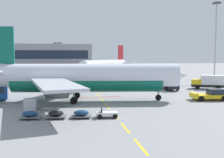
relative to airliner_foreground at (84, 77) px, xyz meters
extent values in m
plane|color=gray|center=(25.06, 21.88, -3.95)|extent=(400.00, 400.00, 0.00)
cube|color=yellow|center=(3.06, -23.12, -3.95)|extent=(0.24, 4.00, 0.01)
cube|color=yellow|center=(3.06, -17.42, -3.95)|extent=(0.24, 4.00, 0.01)
cube|color=yellow|center=(3.06, -11.39, -3.95)|extent=(0.24, 4.00, 0.01)
cube|color=yellow|center=(3.06, -5.23, -3.95)|extent=(0.24, 4.00, 0.01)
cube|color=yellow|center=(3.06, 0.49, -3.95)|extent=(0.24, 4.00, 0.01)
cube|color=yellow|center=(3.06, 6.73, -3.95)|extent=(0.24, 4.00, 0.01)
cube|color=yellow|center=(3.06, 12.43, -3.95)|extent=(0.24, 4.00, 0.01)
cube|color=yellow|center=(3.06, 18.60, -3.95)|extent=(0.24, 4.00, 0.01)
cube|color=yellow|center=(3.06, 26.05, -3.95)|extent=(0.24, 4.00, 0.01)
cube|color=yellow|center=(3.06, 31.69, -3.95)|extent=(0.24, 4.00, 0.01)
cube|color=yellow|center=(3.06, 38.08, -3.95)|extent=(0.24, 4.00, 0.01)
cube|color=yellow|center=(3.06, 45.32, -3.95)|extent=(0.24, 4.00, 0.01)
cube|color=yellow|center=(3.06, 51.36, -3.95)|extent=(0.24, 4.00, 0.01)
cube|color=yellow|center=(3.06, 58.86, -3.95)|extent=(0.24, 4.00, 0.01)
cube|color=yellow|center=(3.06, 64.67, -3.95)|extent=(0.24, 4.00, 0.01)
cube|color=#B21414|center=(3.06, 3.88, -3.95)|extent=(8.00, 0.40, 0.01)
cylinder|color=silver|center=(0.58, -0.08, 0.35)|extent=(30.34, 7.74, 3.80)
cylinder|color=#0F604C|center=(0.58, -0.08, -0.69)|extent=(24.75, 6.70, 3.50)
cone|color=silver|center=(15.50, -2.07, 0.35)|extent=(3.96, 4.15, 3.72)
cube|color=#192333|center=(14.46, -1.93, 1.02)|extent=(1.96, 3.04, 0.60)
cube|color=#0F604C|center=(-13.30, 1.77, 5.25)|extent=(4.41, 0.94, 6.00)
cube|color=silver|center=(-13.57, 5.04, 1.11)|extent=(4.02, 6.77, 0.24)
cube|color=#B7BCC6|center=(-2.24, 8.87, -0.12)|extent=(11.97, 17.33, 0.36)
cube|color=#B7BCC6|center=(-4.48, -7.98, -0.12)|extent=(8.15, 17.62, 0.36)
cylinder|color=#4C4F54|center=(-2.78, 5.92, -1.57)|extent=(3.45, 2.50, 2.10)
cylinder|color=black|center=(-1.20, 5.71, -1.57)|extent=(0.35, 1.79, 1.79)
cylinder|color=#4C4F54|center=(-4.24, -4.98, -1.57)|extent=(3.45, 2.50, 2.10)
cylinder|color=black|center=(-2.65, -5.20, -1.57)|extent=(0.35, 1.79, 1.79)
cylinder|color=gray|center=(12.38, -1.65, -2.12)|extent=(0.28, 0.28, 2.67)
cylinder|color=black|center=(12.38, -1.65, -3.45)|extent=(1.02, 0.41, 0.99)
cylinder|color=gray|center=(-1.06, 2.76, -2.09)|extent=(0.28, 0.28, 2.61)
cylinder|color=black|center=(-1.01, 3.11, -3.40)|extent=(1.14, 0.49, 1.10)
cylinder|color=black|center=(-1.11, 2.42, -3.40)|extent=(1.14, 0.49, 1.10)
cylinder|color=gray|center=(-1.75, -2.39, -2.09)|extent=(0.28, 0.28, 2.61)
cylinder|color=black|center=(-1.70, -2.04, -3.40)|extent=(1.14, 0.49, 1.10)
cylinder|color=black|center=(-1.79, -2.74, -3.40)|extent=(1.14, 0.49, 1.10)
cube|color=yellow|center=(21.00, -2.80, -3.25)|extent=(6.29, 3.50, 0.60)
cube|color=#192333|center=(22.07, -2.93, -2.50)|extent=(2.64, 2.40, 0.90)
cube|color=yellow|center=(18.38, -2.48, -2.83)|extent=(1.00, 2.59, 0.24)
sphere|color=orange|center=(22.07, -2.93, -1.95)|extent=(0.16, 0.16, 0.16)
cylinder|color=black|center=(18.92, -3.96, -3.50)|extent=(0.94, 0.51, 0.90)
cylinder|color=black|center=(19.26, -1.18, -3.50)|extent=(0.94, 0.51, 0.90)
cylinder|color=black|center=(22.74, -4.42, -3.50)|extent=(0.94, 0.51, 0.90)
cylinder|color=black|center=(23.07, -1.64, -3.50)|extent=(0.94, 0.51, 0.90)
cylinder|color=silver|center=(11.52, 53.44, 0.27)|extent=(20.75, 25.87, 3.73)
cylinder|color=maroon|center=(11.52, 53.44, -0.75)|extent=(17.21, 21.30, 3.43)
cone|color=silver|center=(2.63, 41.62, 0.27)|extent=(4.99, 4.95, 3.66)
cone|color=silver|center=(20.82, 65.80, 0.74)|extent=(5.02, 5.20, 3.17)
cube|color=#192333|center=(3.25, 42.45, 0.93)|extent=(3.18, 2.94, 0.59)
cube|color=maroon|center=(19.78, 64.43, 5.09)|extent=(2.88, 3.67, 5.89)
cube|color=silver|center=(22.71, 63.09, 1.02)|extent=(6.91, 6.29, 0.24)
cube|color=silver|center=(17.68, 66.87, 1.02)|extent=(6.91, 6.29, 0.24)
cube|color=#B7BCC6|center=(20.54, 51.54, -0.19)|extent=(13.20, 16.50, 0.35)
cube|color=#B7BCC6|center=(7.19, 61.58, -0.19)|extent=(17.34, 9.56, 0.35)
cylinder|color=#4C4F54|center=(18.27, 53.43, -1.62)|extent=(3.54, 3.75, 2.06)
cylinder|color=black|center=(17.33, 52.17, -1.62)|extent=(1.47, 1.15, 1.75)
cylinder|color=#4C4F54|center=(9.63, 59.92, -1.62)|extent=(3.54, 3.75, 2.06)
cylinder|color=black|center=(8.69, 58.67, -1.62)|extent=(1.47, 1.15, 1.75)
cylinder|color=gray|center=(4.49, 44.09, -2.15)|extent=(0.28, 0.28, 2.62)
cylinder|color=black|center=(4.49, 44.09, -3.46)|extent=(0.80, 0.94, 0.97)
cylinder|color=gray|center=(14.74, 53.47, -2.13)|extent=(0.28, 0.28, 2.56)
cylinder|color=black|center=(15.01, 53.27, -3.41)|extent=(0.92, 1.07, 1.08)
cylinder|color=black|center=(14.46, 53.68, -3.41)|extent=(0.92, 1.07, 1.08)
cylinder|color=gray|center=(10.66, 56.54, -2.13)|extent=(0.28, 0.28, 2.56)
cylinder|color=black|center=(10.93, 56.34, -3.41)|extent=(0.92, 1.07, 1.08)
cylinder|color=black|center=(10.38, 56.75, -3.41)|extent=(0.92, 1.07, 1.08)
cube|color=black|center=(-17.51, 20.75, -3.21)|extent=(2.99, 7.18, 0.60)
cube|color=gray|center=(-17.32, 18.45, -2.36)|extent=(2.50, 2.57, 1.10)
cube|color=#192333|center=(-17.22, 17.31, -2.26)|extent=(1.92, 0.23, 0.64)
cube|color=#B7BCC6|center=(-17.60, 21.73, -1.86)|extent=(2.80, 4.95, 2.10)
cylinder|color=black|center=(-16.13, 18.62, -3.47)|extent=(0.36, 0.98, 0.96)
cylinder|color=black|center=(-16.51, 23.09, -3.47)|extent=(0.36, 0.98, 0.96)
cube|color=black|center=(28.85, 11.46, -3.21)|extent=(7.38, 4.95, 0.60)
cube|color=yellow|center=(26.73, 12.36, -2.36)|extent=(3.09, 3.05, 1.10)
cube|color=#192333|center=(25.67, 12.81, -2.26)|extent=(0.81, 1.79, 0.64)
cube|color=silver|center=(29.76, 11.07, -1.86)|extent=(5.32, 4.07, 2.10)
cylinder|color=black|center=(26.32, 11.23, -3.47)|extent=(0.99, 0.63, 0.96)
cylinder|color=black|center=(27.26, 13.44, -3.47)|extent=(0.99, 0.63, 0.96)
cylinder|color=black|center=(30.44, 9.48, -3.47)|extent=(0.99, 0.63, 0.96)
cylinder|color=black|center=(31.38, 11.68, -3.47)|extent=(0.99, 0.63, 0.96)
cube|color=black|center=(19.67, 11.86, -3.21)|extent=(2.68, 7.09, 0.60)
cube|color=#194799|center=(19.57, 9.56, -2.36)|extent=(2.40, 2.47, 1.10)
cube|color=#192333|center=(19.53, 8.41, -2.26)|extent=(1.92, 0.14, 0.64)
cube|color=silver|center=(19.71, 12.84, -1.86)|extent=(2.59, 4.85, 2.10)
cylinder|color=black|center=(20.78, 9.58, -3.47)|extent=(0.32, 0.97, 0.96)
cylinder|color=black|center=(18.38, 9.67, -3.47)|extent=(0.32, 0.97, 0.96)
cylinder|color=black|center=(20.96, 14.05, -3.47)|extent=(0.32, 0.97, 0.96)
cylinder|color=black|center=(18.56, 14.15, -3.47)|extent=(0.32, 0.97, 0.96)
cube|color=silver|center=(1.92, -12.44, -3.49)|extent=(2.70, 1.60, 0.44)
cube|color=black|center=(1.28, -12.39, -3.09)|extent=(0.21, 1.13, 0.56)
cylinder|color=black|center=(2.89, -11.81, -3.67)|extent=(0.57, 0.22, 0.56)
cylinder|color=black|center=(2.77, -13.21, -3.67)|extent=(0.57, 0.22, 0.56)
cylinder|color=black|center=(1.07, -11.67, -3.67)|extent=(0.57, 0.22, 0.56)
cylinder|color=black|center=(0.96, -13.07, -3.67)|extent=(0.57, 0.22, 0.56)
cube|color=slate|center=(-1.17, -12.19, -3.67)|extent=(2.51, 1.69, 0.12)
ellipsoid|color=navy|center=(-1.17, -12.19, -3.29)|extent=(1.91, 1.34, 0.64)
cylinder|color=black|center=(-1.11, -11.52, -3.73)|extent=(0.45, 0.17, 0.44)
cylinder|color=black|center=(-1.22, -12.87, -3.73)|extent=(0.45, 0.17, 0.44)
cube|color=slate|center=(-4.16, -11.95, -3.67)|extent=(2.51, 1.69, 0.12)
ellipsoid|color=black|center=(-4.16, -11.95, -3.29)|extent=(1.91, 1.34, 0.64)
cylinder|color=black|center=(-4.10, -11.28, -3.73)|extent=(0.45, 0.17, 0.44)
cylinder|color=black|center=(-4.21, -12.63, -3.73)|extent=(0.45, 0.17, 0.44)
cube|color=slate|center=(-7.15, -11.71, -3.67)|extent=(2.51, 1.69, 0.12)
ellipsoid|color=navy|center=(-7.15, -11.71, -3.29)|extent=(1.91, 1.34, 0.64)
cylinder|color=black|center=(-7.09, -11.04, -3.73)|extent=(0.45, 0.17, 0.44)
cylinder|color=black|center=(-7.20, -12.39, -3.73)|extent=(0.45, 0.17, 0.44)
cube|color=#B7BCC6|center=(-7.83, -6.12, -3.15)|extent=(1.62, 1.58, 1.60)
cube|color=silver|center=(-7.83, -6.12, -3.15)|extent=(1.62, 0.06, 1.36)
cylinder|color=slate|center=(41.31, 29.19, -3.65)|extent=(0.70, 0.70, 0.60)
cylinder|color=#9EA0A5|center=(41.31, 29.19, 7.48)|extent=(0.36, 0.36, 22.86)
cube|color=#3F3F44|center=(41.31, 29.19, 19.16)|extent=(1.80, 1.80, 0.50)
cube|color=gray|center=(-18.06, 145.31, 3.84)|extent=(65.02, 25.64, 15.57)
cube|color=#192333|center=(-18.06, 132.43, 4.61)|extent=(59.82, 0.12, 5.61)
cube|color=gray|center=(-8.30, 145.31, 12.42)|extent=(6.00, 5.00, 1.60)
camera|label=1|loc=(-2.91, -43.42, 3.46)|focal=42.16mm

